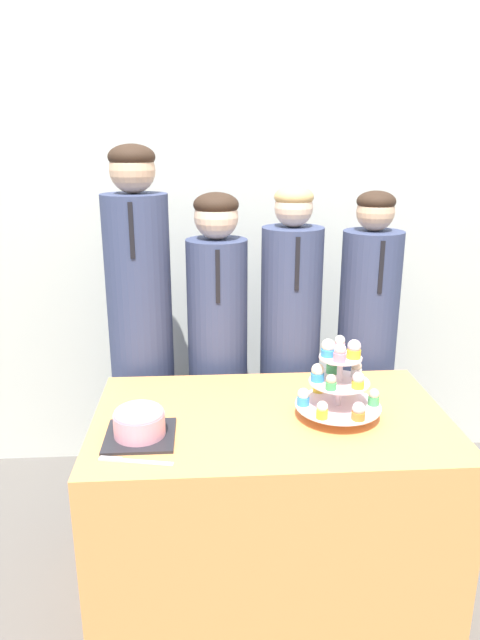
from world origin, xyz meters
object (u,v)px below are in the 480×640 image
object	(u,v)px
cupcake_stand	(338,381)
round_cake	(139,421)
cake_knife	(124,460)
student_1	(218,364)
student_0	(142,347)
student_3	(365,363)
student_2	(289,363)

from	to	relation	value
cupcake_stand	round_cake	bearing A→B (deg)	-171.46
cake_knife	student_1	world-z (taller)	student_1
cake_knife	student_0	xyz separation A→B (m)	(-0.03, 0.85, 0.05)
cupcake_stand	student_0	xyz separation A→B (m)	(-0.73, 0.61, -0.08)
student_0	student_3	world-z (taller)	student_0
round_cake	student_3	size ratio (longest dim) A/B	0.15
round_cake	student_3	distance (m)	1.18
student_0	cake_knife	bearing A→B (deg)	-88.28
cake_knife	cupcake_stand	world-z (taller)	cupcake_stand
student_0	student_2	world-z (taller)	student_0
student_1	student_2	xyz separation A→B (m)	(0.32, 0.00, -0.00)
round_cake	student_1	size ratio (longest dim) A/B	0.15
cake_knife	student_2	bearing A→B (deg)	64.91
cupcake_stand	student_0	world-z (taller)	student_0
cake_knife	student_0	bearing A→B (deg)	103.27
student_2	cupcake_stand	bearing A→B (deg)	-83.01
student_1	cupcake_stand	bearing A→B (deg)	-56.74
round_cake	student_1	xyz separation A→B (m)	(0.27, 0.71, -0.09)
student_1	student_2	bearing A→B (deg)	0.00
student_0	student_2	xyz separation A→B (m)	(0.66, -0.00, -0.09)
cake_knife	student_0	world-z (taller)	student_0
round_cake	cupcake_stand	xyz separation A→B (m)	(0.67, 0.10, 0.08)
student_2	student_1	bearing A→B (deg)	-180.00
student_3	student_2	bearing A→B (deg)	180.00
cake_knife	cupcake_stand	size ratio (longest dim) A/B	0.77
student_0	student_2	bearing A→B (deg)	-0.00
round_cake	cupcake_stand	bearing A→B (deg)	8.54
student_2	student_3	bearing A→B (deg)	-0.00
cupcake_stand	student_3	world-z (taller)	student_3
student_2	student_3	size ratio (longest dim) A/B	1.01
round_cake	student_3	xyz separation A→B (m)	(0.95, 0.71, -0.10)
student_2	round_cake	bearing A→B (deg)	-130.17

